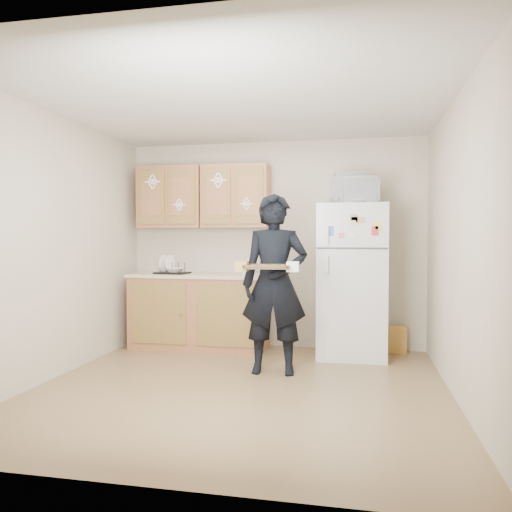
# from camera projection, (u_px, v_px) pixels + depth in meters

# --- Properties ---
(floor) EXTENTS (3.60, 3.60, 0.00)m
(floor) POSITION_uv_depth(u_px,v_px,m) (240.00, 388.00, 4.39)
(floor) COLOR brown
(floor) RESTS_ON ground
(ceiling) EXTENTS (3.60, 3.60, 0.00)m
(ceiling) POSITION_uv_depth(u_px,v_px,m) (240.00, 102.00, 4.30)
(ceiling) COLOR beige
(ceiling) RESTS_ON wall_back
(wall_back) EXTENTS (3.60, 0.04, 2.50)m
(wall_back) POSITION_uv_depth(u_px,v_px,m) (274.00, 244.00, 6.11)
(wall_back) COLOR #BCAF98
(wall_back) RESTS_ON floor
(wall_front) EXTENTS (3.60, 0.04, 2.50)m
(wall_front) POSITION_uv_depth(u_px,v_px,m) (160.00, 252.00, 2.59)
(wall_front) COLOR #BCAF98
(wall_front) RESTS_ON floor
(wall_left) EXTENTS (0.04, 3.60, 2.50)m
(wall_left) POSITION_uv_depth(u_px,v_px,m) (55.00, 246.00, 4.71)
(wall_left) COLOR #BCAF98
(wall_left) RESTS_ON floor
(wall_right) EXTENTS (0.04, 3.60, 2.50)m
(wall_right) POSITION_uv_depth(u_px,v_px,m) (459.00, 247.00, 3.99)
(wall_right) COLOR #BCAF98
(wall_right) RESTS_ON floor
(refrigerator) EXTENTS (0.75, 0.70, 1.70)m
(refrigerator) POSITION_uv_depth(u_px,v_px,m) (352.00, 281.00, 5.57)
(refrigerator) COLOR silver
(refrigerator) RESTS_ON floor
(base_cabinet) EXTENTS (1.60, 0.60, 0.86)m
(base_cabinet) POSITION_uv_depth(u_px,v_px,m) (200.00, 313.00, 6.00)
(base_cabinet) COLOR brown
(base_cabinet) RESTS_ON floor
(countertop) EXTENTS (1.64, 0.64, 0.04)m
(countertop) POSITION_uv_depth(u_px,v_px,m) (200.00, 275.00, 5.98)
(countertop) COLOR #C2B595
(countertop) RESTS_ON base_cabinet
(upper_cab_left) EXTENTS (0.80, 0.33, 0.75)m
(upper_cab_left) POSITION_uv_depth(u_px,v_px,m) (172.00, 198.00, 6.16)
(upper_cab_left) COLOR brown
(upper_cab_left) RESTS_ON wall_back
(upper_cab_right) EXTENTS (0.80, 0.33, 0.75)m
(upper_cab_right) POSITION_uv_depth(u_px,v_px,m) (236.00, 197.00, 6.00)
(upper_cab_right) COLOR brown
(upper_cab_right) RESTS_ON wall_back
(cereal_box) EXTENTS (0.20, 0.07, 0.32)m
(cereal_box) POSITION_uv_depth(u_px,v_px,m) (397.00, 339.00, 5.73)
(cereal_box) COLOR gold
(cereal_box) RESTS_ON floor
(person) EXTENTS (0.67, 0.46, 1.76)m
(person) POSITION_uv_depth(u_px,v_px,m) (275.00, 284.00, 4.87)
(person) COLOR black
(person) RESTS_ON floor
(baking_tray) EXTENTS (0.43, 0.33, 0.04)m
(baking_tray) POSITION_uv_depth(u_px,v_px,m) (267.00, 268.00, 4.58)
(baking_tray) COLOR black
(baking_tray) RESTS_ON person
(pizza_front_left) EXTENTS (0.14, 0.14, 0.02)m
(pizza_front_left) POSITION_uv_depth(u_px,v_px,m) (256.00, 266.00, 4.52)
(pizza_front_left) COLOR orange
(pizza_front_left) RESTS_ON baking_tray
(pizza_front_right) EXTENTS (0.14, 0.14, 0.02)m
(pizza_front_right) POSITION_uv_depth(u_px,v_px,m) (277.00, 266.00, 4.50)
(pizza_front_right) COLOR orange
(pizza_front_right) RESTS_ON baking_tray
(pizza_back_left) EXTENTS (0.14, 0.14, 0.02)m
(pizza_back_left) POSITION_uv_depth(u_px,v_px,m) (258.00, 265.00, 4.66)
(pizza_back_left) COLOR orange
(pizza_back_left) RESTS_ON baking_tray
(pizza_back_right) EXTENTS (0.14, 0.14, 0.02)m
(pizza_back_right) POSITION_uv_depth(u_px,v_px,m) (278.00, 265.00, 4.63)
(pizza_back_right) COLOR orange
(pizza_back_right) RESTS_ON baking_tray
(pizza_center) EXTENTS (0.14, 0.14, 0.02)m
(pizza_center) POSITION_uv_depth(u_px,v_px,m) (267.00, 266.00, 4.58)
(pizza_center) COLOR orange
(pizza_center) RESTS_ON baking_tray
(microwave) EXTENTS (0.55, 0.39, 0.29)m
(microwave) POSITION_uv_depth(u_px,v_px,m) (354.00, 191.00, 5.49)
(microwave) COLOR silver
(microwave) RESTS_ON refrigerator
(foil_pan) EXTENTS (0.34, 0.27, 0.07)m
(foil_pan) POSITION_uv_depth(u_px,v_px,m) (349.00, 175.00, 5.52)
(foil_pan) COLOR #AFAFB6
(foil_pan) RESTS_ON microwave
(dish_rack) EXTENTS (0.41, 0.33, 0.15)m
(dish_rack) POSITION_uv_depth(u_px,v_px,m) (172.00, 267.00, 5.96)
(dish_rack) COLOR black
(dish_rack) RESTS_ON countertop
(bowl) EXTENTS (0.25, 0.25, 0.05)m
(bowl) POSITION_uv_depth(u_px,v_px,m) (174.00, 270.00, 5.96)
(bowl) COLOR white
(bowl) RESTS_ON dish_rack
(soap_bottle) EXTENTS (0.12, 0.12, 0.21)m
(soap_bottle) POSITION_uv_depth(u_px,v_px,m) (248.00, 266.00, 5.74)
(soap_bottle) COLOR silver
(soap_bottle) RESTS_ON countertop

